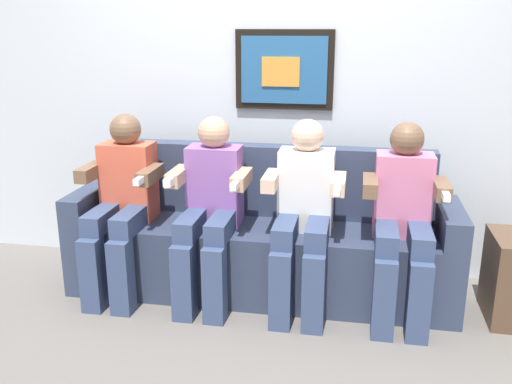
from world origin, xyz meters
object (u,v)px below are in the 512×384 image
Objects in this scene: person_leftmost at (122,199)px; couch at (261,243)px; person_rightmost at (403,215)px; person_left_center at (210,204)px; person_right_center at (304,210)px.

couch is at bearing 11.44° from person_leftmost.
person_leftmost is at bearing -168.56° from couch.
person_left_center is at bearing -179.98° from person_rightmost.
person_leftmost is 0.55m from person_left_center.
person_right_center is 1.00× the size of person_rightmost.
person_right_center is at bearing 180.00° from person_rightmost.
couch is at bearing 31.30° from person_left_center.
person_right_center and person_rightmost have the same top height.
person_leftmost is at bearing 179.95° from person_left_center.
person_leftmost is 1.11m from person_right_center.
person_right_center is at bearing 0.05° from person_left_center.
person_right_center reaches higher than couch.
person_leftmost is at bearing 180.00° from person_rightmost.
person_rightmost is (1.66, 0.00, 0.00)m from person_leftmost.
person_left_center is at bearing -179.95° from person_right_center.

